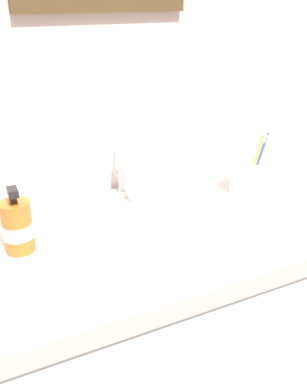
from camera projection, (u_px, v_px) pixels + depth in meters
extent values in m
cube|color=beige|center=(101.00, 55.00, 1.12)|extent=(2.32, 0.04, 2.40)
cube|color=silver|center=(150.00, 362.00, 1.22)|extent=(1.08, 0.49, 0.78)
cube|color=#BCB7AD|center=(150.00, 239.00, 1.04)|extent=(1.12, 0.52, 0.05)
ellipsoid|color=white|center=(159.00, 245.00, 1.05)|extent=(0.40, 0.40, 0.08)
torus|color=white|center=(159.00, 230.00, 1.03)|extent=(0.45, 0.45, 0.02)
cylinder|color=#595B60|center=(159.00, 258.00, 1.06)|extent=(0.03, 0.03, 0.01)
cylinder|color=silver|center=(122.00, 174.00, 1.20)|extent=(0.02, 0.02, 0.12)
cylinder|color=silver|center=(129.00, 173.00, 1.15)|extent=(0.02, 0.11, 0.06)
cylinder|color=silver|center=(120.00, 150.00, 1.18)|extent=(0.01, 0.05, 0.01)
cylinder|color=white|center=(244.00, 179.00, 1.21)|extent=(0.08, 0.08, 0.09)
cylinder|color=blue|center=(259.00, 161.00, 1.18)|extent=(0.05, 0.03, 0.19)
cube|color=white|center=(270.00, 128.00, 1.14)|extent=(0.02, 0.02, 0.03)
cylinder|color=yellow|center=(255.00, 162.00, 1.17)|extent=(0.03, 0.03, 0.19)
cube|color=white|center=(264.00, 130.00, 1.13)|extent=(0.02, 0.02, 0.03)
cylinder|color=purple|center=(257.00, 165.00, 1.19)|extent=(0.04, 0.03, 0.16)
cube|color=white|center=(266.00, 139.00, 1.15)|extent=(0.02, 0.02, 0.03)
cylinder|color=orange|center=(18.00, 227.00, 0.93)|extent=(0.07, 0.07, 0.12)
cylinder|color=black|center=(13.00, 198.00, 0.90)|extent=(0.02, 0.02, 0.02)
cube|color=black|center=(13.00, 192.00, 0.88)|extent=(0.02, 0.04, 0.02)
cylinder|color=white|center=(18.00, 230.00, 0.93)|extent=(0.07, 0.07, 0.03)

